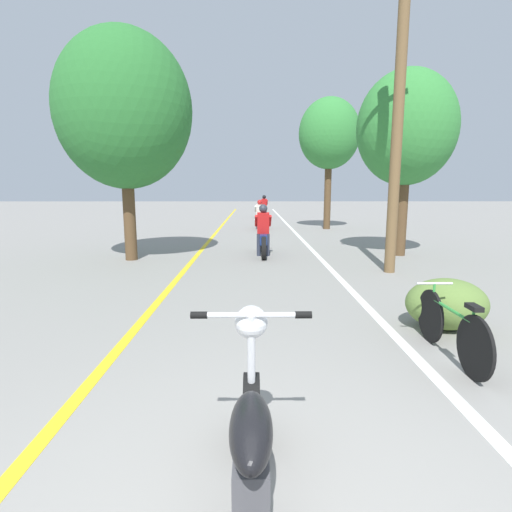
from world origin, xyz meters
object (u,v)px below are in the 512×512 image
Objects in this scene: roadside_tree_right_near at (407,129)px; roadside_tree_left at (124,111)px; motorcycle_foreground at (251,449)px; motorcycle_rider_mid at (260,218)px; roadside_tree_right_far at (329,134)px; motorcycle_rider_far at (264,209)px; motorcycle_rider_lead at (263,236)px; bicycle_parked at (451,328)px; utility_pole at (398,119)px.

roadside_tree_left reaches higher than roadside_tree_right_near.
motorcycle_rider_mid is at bearing 88.86° from motorcycle_foreground.
motorcycle_rider_far is at bearing 109.81° from roadside_tree_right_far.
roadside_tree_right_near reaches higher than motorcycle_rider_lead.
motorcycle_rider_lead is at bearing -90.25° from motorcycle_rider_mid.
motorcycle_foreground is 17.09m from motorcycle_rider_mid.
motorcycle_rider_lead is at bearing 88.12° from motorcycle_foreground.
motorcycle_rider_lead is at bearing 10.31° from roadside_tree_left.
bicycle_parked is (2.24, 2.23, -0.09)m from motorcycle_foreground.
roadside_tree_right_far is 9.11m from motorcycle_rider_far.
roadside_tree_left is at bearing -174.79° from roadside_tree_right_near.
bicycle_parked is (-1.32, -14.87, -4.04)m from roadside_tree_right_far.
motorcycle_foreground reaches higher than bicycle_parked.
motorcycle_rider_mid is at bearing 105.72° from utility_pole.
roadside_tree_right_near is 0.87× the size of roadside_tree_left.
roadside_tree_right_far is 15.47m from bicycle_parked.
motorcycle_rider_far is at bearing 86.84° from motorcycle_rider_mid.
utility_pole reaches higher than bicycle_parked.
roadside_tree_right_near is at bearing 65.49° from motorcycle_foreground.
roadside_tree_right_far is at bearing -70.19° from motorcycle_rider_far.
roadside_tree_left is at bearing -169.69° from motorcycle_rider_lead.
motorcycle_rider_far reaches higher than bicycle_parked.
roadside_tree_right_far is at bearing 50.76° from roadside_tree_left.
utility_pole is at bearing -92.19° from roadside_tree_right_far.
motorcycle_foreground is (3.30, -8.69, -3.44)m from roadside_tree_left.
motorcycle_rider_far is (0.43, 7.78, 0.03)m from motorcycle_rider_mid.
utility_pole is 1.09× the size of roadside_tree_right_far.
roadside_tree_right_near is at bearing 65.33° from utility_pole.
motorcycle_rider_mid is (-3.23, -0.01, -3.87)m from roadside_tree_right_far.
motorcycle_rider_lead reaches higher than motorcycle_foreground.
motorcycle_rider_mid is at bearing 97.30° from bicycle_parked.
roadside_tree_left is (-6.87, -8.41, -0.51)m from roadside_tree_right_far.
motorcycle_rider_far reaches higher than motorcycle_rider_mid.
roadside_tree_left reaches higher than motorcycle_foreground.
motorcycle_rider_mid is 1.27× the size of bicycle_parked.
motorcycle_rider_lead is (0.31, 9.34, 0.11)m from motorcycle_foreground.
utility_pole is 5.74m from bicycle_parked.
roadside_tree_right_far is at bearing 95.24° from roadside_tree_right_near.
bicycle_parked is (-0.94, -4.77, -3.05)m from utility_pole.
motorcycle_rider_lead is 15.53m from motorcycle_rider_far.
roadside_tree_right_near is 16.16m from motorcycle_rider_far.
roadside_tree_right_far is 3.60× the size of bicycle_parked.
roadside_tree_left is 9.75m from motorcycle_rider_mid.
utility_pole reaches higher than motorcycle_rider_far.
motorcycle_rider_lead is (-3.97, -0.03, -2.99)m from roadside_tree_right_near.
roadside_tree_right_near is 4.97m from motorcycle_rider_lead.
motorcycle_foreground is at bearing -69.20° from roadside_tree_left.
roadside_tree_right_near is 3.05× the size of bicycle_parked.
roadside_tree_right_near is at bearing 5.21° from roadside_tree_left.
roadside_tree_left reaches higher than motorcycle_rider_far.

